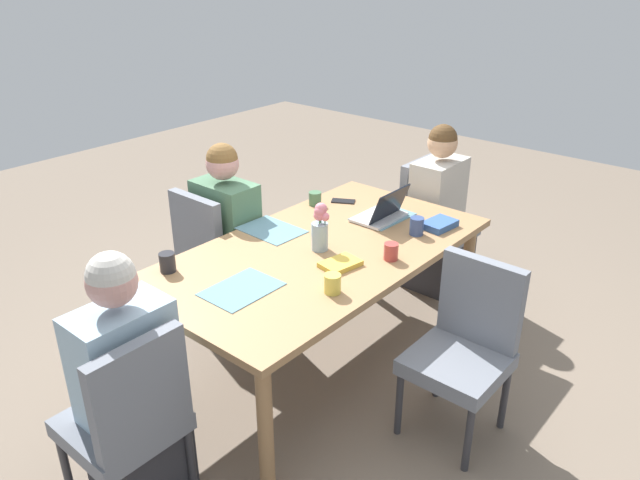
# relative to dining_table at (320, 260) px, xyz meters

# --- Properties ---
(ground_plane) EXTENTS (10.00, 10.00, 0.00)m
(ground_plane) POSITION_rel_dining_table_xyz_m (0.00, 0.00, -0.67)
(ground_plane) COLOR #756656
(dining_table) EXTENTS (1.95, 1.06, 0.75)m
(dining_table) POSITION_rel_dining_table_xyz_m (0.00, 0.00, 0.00)
(dining_table) COLOR #9E754C
(dining_table) RESTS_ON ground_plane
(chair_head_right_left_near) EXTENTS (0.44, 0.44, 0.90)m
(chair_head_right_left_near) POSITION_rel_dining_table_xyz_m (1.31, 0.09, -0.18)
(chair_head_right_left_near) COLOR slate
(chair_head_right_left_near) RESTS_ON ground_plane
(person_head_right_left_near) EXTENTS (0.40, 0.36, 1.19)m
(person_head_right_left_near) POSITION_rel_dining_table_xyz_m (1.25, 0.01, -0.15)
(person_head_right_left_near) COLOR #2D2D33
(person_head_right_left_near) RESTS_ON ground_plane
(chair_head_left_left_mid) EXTENTS (0.44, 0.44, 0.90)m
(chair_head_left_left_mid) POSITION_rel_dining_table_xyz_m (-1.30, -0.06, -0.18)
(chair_head_left_left_mid) COLOR slate
(chair_head_left_left_mid) RESTS_ON ground_plane
(person_head_left_left_mid) EXTENTS (0.40, 0.36, 1.19)m
(person_head_left_left_mid) POSITION_rel_dining_table_xyz_m (-1.24, 0.02, -0.15)
(person_head_left_left_mid) COLOR #2D2D33
(person_head_left_left_mid) RESTS_ON ground_plane
(chair_near_left_far) EXTENTS (0.44, 0.44, 0.90)m
(chair_near_left_far) POSITION_rel_dining_table_xyz_m (0.08, -0.83, -0.18)
(chair_near_left_far) COLOR slate
(chair_near_left_far) RESTS_ON ground_plane
(person_near_left_far) EXTENTS (0.36, 0.40, 1.19)m
(person_near_left_far) POSITION_rel_dining_table_xyz_m (0.00, -0.77, -0.15)
(person_near_left_far) COLOR #2D2D33
(person_near_left_far) RESTS_ON ground_plane
(chair_far_right_near) EXTENTS (0.44, 0.44, 0.90)m
(chair_far_right_near) POSITION_rel_dining_table_xyz_m (-0.06, 0.88, -0.18)
(chair_far_right_near) COLOR slate
(chair_far_right_near) RESTS_ON ground_plane
(flower_vase) EXTENTS (0.09, 0.10, 0.27)m
(flower_vase) POSITION_rel_dining_table_xyz_m (0.01, 0.01, 0.21)
(flower_vase) COLOR #8EA8B7
(flower_vase) RESTS_ON dining_table
(placemat_head_right_left_near) EXTENTS (0.36, 0.26, 0.00)m
(placemat_head_right_left_near) POSITION_rel_dining_table_xyz_m (0.59, 0.01, 0.08)
(placemat_head_right_left_near) COLOR slate
(placemat_head_right_left_near) RESTS_ON dining_table
(placemat_head_left_left_mid) EXTENTS (0.37, 0.28, 0.00)m
(placemat_head_left_left_mid) POSITION_rel_dining_table_xyz_m (-0.58, 0.01, 0.08)
(placemat_head_left_left_mid) COLOR slate
(placemat_head_left_left_mid) RESTS_ON dining_table
(placemat_near_left_far) EXTENTS (0.27, 0.37, 0.00)m
(placemat_near_left_far) POSITION_rel_dining_table_xyz_m (0.00, -0.37, 0.08)
(placemat_near_left_far) COLOR slate
(placemat_near_left_far) RESTS_ON dining_table
(laptop_head_left_left_mid) EXTENTS (0.32, 0.22, 0.20)m
(laptop_head_left_left_mid) POSITION_rel_dining_table_xyz_m (-0.54, 0.03, 0.12)
(laptop_head_left_left_mid) COLOR silver
(laptop_head_left_left_mid) RESTS_ON dining_table
(coffee_mug_near_left) EXTENTS (0.08, 0.08, 0.10)m
(coffee_mug_near_left) POSITION_rel_dining_table_xyz_m (-0.50, 0.30, 0.13)
(coffee_mug_near_left) COLOR #33477A
(coffee_mug_near_left) RESTS_ON dining_table
(coffee_mug_near_right) EXTENTS (0.08, 0.08, 0.09)m
(coffee_mug_near_right) POSITION_rel_dining_table_xyz_m (-0.14, 0.37, 0.12)
(coffee_mug_near_right) COLOR #AD3D38
(coffee_mug_near_right) RESTS_ON dining_table
(coffee_mug_centre_left) EXTENTS (0.08, 0.08, 0.10)m
(coffee_mug_centre_left) POSITION_rel_dining_table_xyz_m (0.70, -0.42, 0.12)
(coffee_mug_centre_left) COLOR #232328
(coffee_mug_centre_left) RESTS_ON dining_table
(coffee_mug_centre_right) EXTENTS (0.08, 0.08, 0.09)m
(coffee_mug_centre_right) POSITION_rel_dining_table_xyz_m (0.33, 0.35, 0.12)
(coffee_mug_centre_right) COLOR #DBC64C
(coffee_mug_centre_right) RESTS_ON dining_table
(coffee_mug_far_left) EXTENTS (0.08, 0.08, 0.09)m
(coffee_mug_far_left) POSITION_rel_dining_table_xyz_m (-0.47, -0.44, 0.12)
(coffee_mug_far_left) COLOR #47704C
(coffee_mug_far_left) RESTS_ON dining_table
(book_red_cover) EXTENTS (0.21, 0.16, 0.04)m
(book_red_cover) POSITION_rel_dining_table_xyz_m (-0.67, 0.35, 0.09)
(book_red_cover) COLOR #335693
(book_red_cover) RESTS_ON dining_table
(book_blue_cover) EXTENTS (0.22, 0.17, 0.03)m
(book_blue_cover) POSITION_rel_dining_table_xyz_m (0.09, 0.22, 0.09)
(book_blue_cover) COLOR gold
(book_blue_cover) RESTS_ON dining_table
(phone_black) EXTENTS (0.14, 0.17, 0.01)m
(phone_black) POSITION_rel_dining_table_xyz_m (-0.62, -0.33, 0.08)
(phone_black) COLOR black
(phone_black) RESTS_ON dining_table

